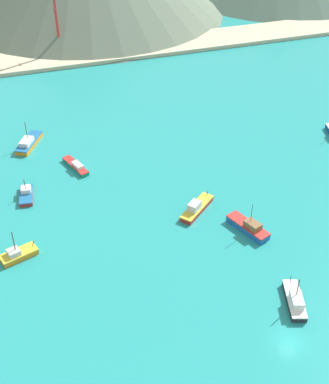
{
  "coord_description": "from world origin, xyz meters",
  "views": [
    {
      "loc": [
        -34.37,
        -42.06,
        65.34
      ],
      "look_at": [
        -6.21,
        40.91,
        1.57
      ],
      "focal_mm": 48.87,
      "sensor_mm": 36.0,
      "label": 1
    }
  ],
  "objects_px": {
    "fishing_boat_0": "(295,300)",
    "fishing_boat_13": "(196,208)",
    "fishing_boat_1": "(76,166)",
    "fishing_boat_4": "(18,254)",
    "fishing_boat_7": "(26,194)",
    "radio_tower": "(56,18)",
    "fishing_boat_14": "(249,227)",
    "fishing_boat_3": "(29,143)"
  },
  "relations": [
    {
      "from": "fishing_boat_0",
      "to": "fishing_boat_7",
      "type": "relative_size",
      "value": 1.21
    },
    {
      "from": "fishing_boat_4",
      "to": "fishing_boat_14",
      "type": "relative_size",
      "value": 0.74
    },
    {
      "from": "fishing_boat_1",
      "to": "fishing_boat_7",
      "type": "bearing_deg",
      "value": -148.19
    },
    {
      "from": "fishing_boat_0",
      "to": "fishing_boat_7",
      "type": "distance_m",
      "value": 58.37
    },
    {
      "from": "radio_tower",
      "to": "fishing_boat_0",
      "type": "bearing_deg",
      "value": -81.52
    },
    {
      "from": "fishing_boat_7",
      "to": "fishing_boat_13",
      "type": "xyz_separation_m",
      "value": [
        31.94,
        -16.06,
        0.22
      ]
    },
    {
      "from": "fishing_boat_1",
      "to": "fishing_boat_13",
      "type": "xyz_separation_m",
      "value": [
        20.02,
        -23.45,
        0.26
      ]
    },
    {
      "from": "fishing_boat_0",
      "to": "fishing_boat_13",
      "type": "distance_m",
      "value": 28.85
    },
    {
      "from": "fishing_boat_14",
      "to": "fishing_boat_3",
      "type": "bearing_deg",
      "value": 128.3
    },
    {
      "from": "radio_tower",
      "to": "fishing_boat_14",
      "type": "bearing_deg",
      "value": -79.31
    },
    {
      "from": "fishing_boat_3",
      "to": "fishing_boat_4",
      "type": "relative_size",
      "value": 1.45
    },
    {
      "from": "radio_tower",
      "to": "fishing_boat_1",
      "type": "bearing_deg",
      "value": -96.75
    },
    {
      "from": "fishing_boat_14",
      "to": "radio_tower",
      "type": "relative_size",
      "value": 0.4
    },
    {
      "from": "fishing_boat_13",
      "to": "radio_tower",
      "type": "height_order",
      "value": "radio_tower"
    },
    {
      "from": "fishing_boat_1",
      "to": "fishing_boat_13",
      "type": "bearing_deg",
      "value": -49.52
    },
    {
      "from": "fishing_boat_4",
      "to": "fishing_boat_14",
      "type": "xyz_separation_m",
      "value": [
        42.82,
        -6.62,
        0.18
      ]
    },
    {
      "from": "fishing_boat_7",
      "to": "fishing_boat_1",
      "type": "bearing_deg",
      "value": 31.81
    },
    {
      "from": "fishing_boat_13",
      "to": "radio_tower",
      "type": "bearing_deg",
      "value": 97.31
    },
    {
      "from": "fishing_boat_1",
      "to": "fishing_boat_3",
      "type": "xyz_separation_m",
      "value": [
        -8.91,
        13.51,
        0.23
      ]
    },
    {
      "from": "fishing_boat_0",
      "to": "fishing_boat_3",
      "type": "bearing_deg",
      "value": 118.29
    },
    {
      "from": "fishing_boat_4",
      "to": "fishing_boat_13",
      "type": "height_order",
      "value": "fishing_boat_4"
    },
    {
      "from": "fishing_boat_3",
      "to": "fishing_boat_14",
      "type": "distance_m",
      "value": 58.4
    },
    {
      "from": "fishing_boat_0",
      "to": "fishing_boat_7",
      "type": "height_order",
      "value": "fishing_boat_0"
    },
    {
      "from": "fishing_boat_7",
      "to": "fishing_boat_13",
      "type": "distance_m",
      "value": 35.75
    },
    {
      "from": "fishing_boat_13",
      "to": "fishing_boat_14",
      "type": "relative_size",
      "value": 0.95
    },
    {
      "from": "fishing_boat_0",
      "to": "fishing_boat_1",
      "type": "xyz_separation_m",
      "value": [
        -26.15,
        51.64,
        -0.29
      ]
    },
    {
      "from": "fishing_boat_4",
      "to": "fishing_boat_14",
      "type": "bearing_deg",
      "value": -8.79
    },
    {
      "from": "fishing_boat_3",
      "to": "fishing_boat_13",
      "type": "xyz_separation_m",
      "value": [
        28.93,
        -36.96,
        0.03
      ]
    },
    {
      "from": "fishing_boat_0",
      "to": "fishing_boat_14",
      "type": "distance_m",
      "value": 19.35
    },
    {
      "from": "fishing_boat_3",
      "to": "fishing_boat_13",
      "type": "relative_size",
      "value": 1.13
    },
    {
      "from": "fishing_boat_1",
      "to": "fishing_boat_14",
      "type": "xyz_separation_m",
      "value": [
        27.28,
        -32.32,
        0.32
      ]
    },
    {
      "from": "fishing_boat_13",
      "to": "fishing_boat_14",
      "type": "distance_m",
      "value": 11.47
    },
    {
      "from": "fishing_boat_13",
      "to": "fishing_boat_3",
      "type": "bearing_deg",
      "value": 128.05
    },
    {
      "from": "fishing_boat_13",
      "to": "fishing_boat_14",
      "type": "xyz_separation_m",
      "value": [
        7.27,
        -8.87,
        0.06
      ]
    },
    {
      "from": "fishing_boat_3",
      "to": "fishing_boat_14",
      "type": "bearing_deg",
      "value": -51.7
    },
    {
      "from": "fishing_boat_14",
      "to": "fishing_boat_13",
      "type": "bearing_deg",
      "value": 129.32
    },
    {
      "from": "radio_tower",
      "to": "fishing_boat_4",
      "type": "bearing_deg",
      "value": -104.05
    },
    {
      "from": "fishing_boat_13",
      "to": "radio_tower",
      "type": "relative_size",
      "value": 0.38
    },
    {
      "from": "radio_tower",
      "to": "fishing_boat_3",
      "type": "bearing_deg",
      "value": -107.11
    },
    {
      "from": "fishing_boat_13",
      "to": "fishing_boat_1",
      "type": "bearing_deg",
      "value": 130.48
    },
    {
      "from": "fishing_boat_1",
      "to": "fishing_boat_4",
      "type": "distance_m",
      "value": 30.03
    },
    {
      "from": "fishing_boat_14",
      "to": "fishing_boat_1",
      "type": "bearing_deg",
      "value": 130.17
    }
  ]
}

